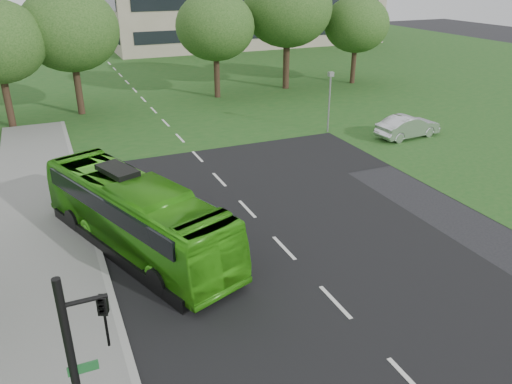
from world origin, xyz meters
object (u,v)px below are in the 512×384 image
(tree_park_c, at_px, (215,26))
(tree_park_e, at_px, (357,24))
(bus, at_px, (136,215))
(sedan, at_px, (408,127))
(tree_park_d, at_px, (288,9))
(traffic_light, at_px, (86,380))
(camera_pole, at_px, (330,94))
(tree_park_b, at_px, (70,30))

(tree_park_c, xyz_separation_m, tree_park_e, (14.49, 0.27, -0.42))
(bus, height_order, sedan, bus)
(tree_park_d, relative_size, bus, 0.98)
(tree_park_d, height_order, tree_park_e, tree_park_d)
(tree_park_e, distance_m, bus, 35.89)
(traffic_light, xyz_separation_m, camera_pole, (18.31, 21.23, -0.65))
(tree_park_d, height_order, camera_pole, tree_park_d)
(sedan, bearing_deg, tree_park_c, 21.01)
(traffic_light, relative_size, camera_pole, 1.36)
(tree_park_c, bearing_deg, tree_park_d, 6.49)
(tree_park_e, xyz_separation_m, camera_pole, (-10.83, -13.29, -2.95))
(tree_park_e, distance_m, camera_pole, 17.39)
(tree_park_b, relative_size, camera_pole, 2.27)
(tree_park_d, distance_m, sedan, 18.28)
(camera_pole, bearing_deg, bus, -146.44)
(tree_park_d, xyz_separation_m, bus, (-19.10, -24.60, -5.75))
(tree_park_c, distance_m, traffic_light, 37.34)
(tree_park_c, xyz_separation_m, bus, (-11.83, -23.78, -4.57))
(sedan, distance_m, traffic_light, 29.09)
(tree_park_e, xyz_separation_m, sedan, (-6.45, -16.50, -4.91))
(tree_park_b, relative_size, tree_park_c, 1.06)
(tree_park_c, relative_size, sedan, 1.94)
(tree_park_c, height_order, traffic_light, tree_park_c)
(tree_park_b, xyz_separation_m, camera_pole, (15.49, -11.98, -3.72))
(traffic_light, bearing_deg, bus, 97.52)
(tree_park_e, height_order, sedan, tree_park_e)
(tree_park_e, height_order, camera_pole, tree_park_e)
(tree_park_c, relative_size, traffic_light, 1.56)
(sedan, distance_m, camera_pole, 5.77)
(tree_park_c, xyz_separation_m, camera_pole, (3.67, -13.02, -3.37))
(tree_park_d, relative_size, tree_park_e, 1.29)
(tree_park_d, relative_size, camera_pole, 2.55)
(bus, relative_size, traffic_light, 1.90)
(tree_park_c, bearing_deg, sedan, -63.64)
(bus, xyz_separation_m, camera_pole, (15.50, 10.76, 1.20))
(tree_park_e, relative_size, bus, 0.76)
(tree_park_c, relative_size, tree_park_d, 0.84)
(tree_park_c, distance_m, tree_park_d, 7.41)
(tree_park_c, xyz_separation_m, tree_park_d, (7.27, 0.83, 1.19))
(tree_park_b, xyz_separation_m, traffic_light, (-2.83, -33.21, -3.06))
(tree_park_e, bearing_deg, bus, -137.59)
(bus, bearing_deg, traffic_light, -125.85)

